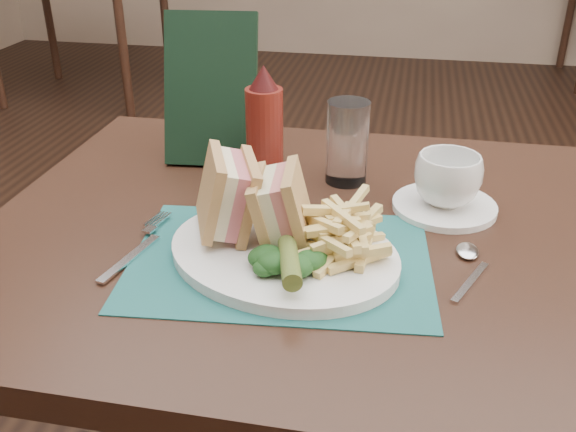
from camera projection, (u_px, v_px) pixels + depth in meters
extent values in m
plane|color=black|center=(335.00, 385.00, 1.68)|extent=(7.00, 7.00, 0.00)
plane|color=tan|center=(396.00, 57.00, 4.71)|extent=(6.00, 0.00, 6.00)
cube|color=#1B5855|center=(280.00, 260.00, 0.81)|extent=(0.40, 0.30, 0.00)
cylinder|color=#4C5F24|center=(289.00, 256.00, 0.74)|extent=(0.05, 0.12, 0.03)
cylinder|color=white|center=(444.00, 206.00, 0.93)|extent=(0.19, 0.19, 0.01)
imported|color=white|center=(448.00, 180.00, 0.91)|extent=(0.12, 0.12, 0.07)
cylinder|color=white|center=(347.00, 142.00, 0.99)|extent=(0.07, 0.07, 0.13)
cube|color=black|center=(211.00, 90.00, 1.05)|extent=(0.16, 0.11, 0.24)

